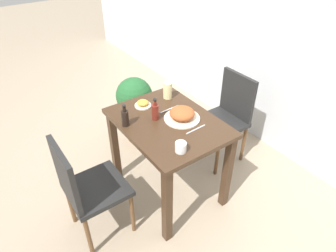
{
  "coord_description": "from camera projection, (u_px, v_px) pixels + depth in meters",
  "views": [
    {
      "loc": [
        1.58,
        -1.12,
        2.11
      ],
      "look_at": [
        0.0,
        0.0,
        0.72
      ],
      "focal_mm": 32.0,
      "sensor_mm": 36.0,
      "label": 1
    }
  ],
  "objects": [
    {
      "name": "condiment_bottle",
      "position": [
        125.0,
        117.0,
        2.26
      ],
      "size": [
        0.06,
        0.06,
        0.19
      ],
      "color": "black",
      "rests_on": "dining_table"
    },
    {
      "name": "dining_table",
      "position": [
        168.0,
        135.0,
        2.43
      ],
      "size": [
        0.93,
        0.7,
        0.77
      ],
      "color": "#3D2819",
      "rests_on": "ground_plane"
    },
    {
      "name": "fork_utensil",
      "position": [
        169.0,
        109.0,
        2.48
      ],
      "size": [
        0.02,
        0.18,
        0.0
      ],
      "rotation": [
        0.0,
        0.0,
        1.61
      ],
      "color": "silver",
      "rests_on": "dining_table"
    },
    {
      "name": "juice_glass",
      "position": [
        168.0,
        90.0,
        2.6
      ],
      "size": [
        0.08,
        0.08,
        0.15
      ],
      "color": "beige",
      "rests_on": "dining_table"
    },
    {
      "name": "chair_near",
      "position": [
        85.0,
        186.0,
        2.14
      ],
      "size": [
        0.42,
        0.42,
        0.9
      ],
      "rotation": [
        0.0,
        0.0,
        3.14
      ],
      "color": "black",
      "rests_on": "ground_plane"
    },
    {
      "name": "spoon_utensil",
      "position": [
        196.0,
        129.0,
        2.25
      ],
      "size": [
        0.02,
        0.19,
        0.0
      ],
      "rotation": [
        0.0,
        0.0,
        1.61
      ],
      "color": "silver",
      "rests_on": "dining_table"
    },
    {
      "name": "food_plate",
      "position": [
        182.0,
        114.0,
        2.34
      ],
      "size": [
        0.29,
        0.29,
        0.1
      ],
      "color": "beige",
      "rests_on": "dining_table"
    },
    {
      "name": "sauce_bottle",
      "position": [
        155.0,
        111.0,
        2.33
      ],
      "size": [
        0.06,
        0.06,
        0.19
      ],
      "color": "maroon",
      "rests_on": "dining_table"
    },
    {
      "name": "potted_plant_left",
      "position": [
        135.0,
        102.0,
        3.13
      ],
      "size": [
        0.38,
        0.38,
        0.76
      ],
      "color": "brown",
      "rests_on": "ground_plane"
    },
    {
      "name": "ground_plane",
      "position": [
        168.0,
        189.0,
        2.8
      ],
      "size": [
        16.0,
        16.0,
        0.0
      ],
      "primitive_type": "plane",
      "color": "tan"
    },
    {
      "name": "chair_far",
      "position": [
        227.0,
        114.0,
        2.91
      ],
      "size": [
        0.42,
        0.42,
        0.9
      ],
      "color": "black",
      "rests_on": "ground_plane"
    },
    {
      "name": "drink_cup",
      "position": [
        181.0,
        147.0,
        2.03
      ],
      "size": [
        0.08,
        0.08,
        0.07
      ],
      "color": "white",
      "rests_on": "dining_table"
    },
    {
      "name": "wall_back",
      "position": [
        288.0,
        24.0,
        2.66
      ],
      "size": [
        8.0,
        0.05,
        2.6
      ],
      "color": "silver",
      "rests_on": "ground_plane"
    },
    {
      "name": "side_plate",
      "position": [
        143.0,
        104.0,
        2.51
      ],
      "size": [
        0.14,
        0.14,
        0.05
      ],
      "color": "beige",
      "rests_on": "dining_table"
    }
  ]
}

